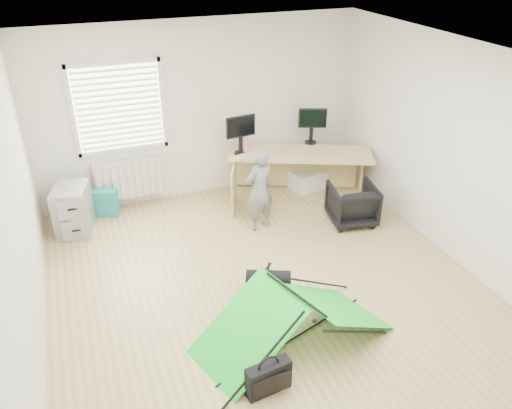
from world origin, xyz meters
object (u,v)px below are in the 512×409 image
object	(u,v)px
monitor_right	(311,130)
kite	(294,317)
desk	(299,175)
person	(260,190)
monitor_left	(240,140)
thermos	(245,144)
laptop_bag	(268,378)
duffel_bag	(268,286)
filing_cabinet	(73,209)
office_chair	(352,204)
storage_crate	(308,180)

from	to	relation	value
monitor_right	kite	distance (m)	3.70
desk	person	bearing A→B (deg)	-120.22
monitor_left	thermos	world-z (taller)	monitor_left
thermos	laptop_bag	distance (m)	3.95
person	duffel_bag	distance (m)	1.57
desk	monitor_left	world-z (taller)	monitor_left
filing_cabinet	office_chair	xyz separation A→B (m)	(3.77, -1.18, -0.05)
filing_cabinet	monitor_right	world-z (taller)	monitor_right
desk	monitor_right	world-z (taller)	monitor_right
kite	laptop_bag	distance (m)	0.72
office_chair	kite	xyz separation A→B (m)	(-1.79, -1.89, 0.01)
filing_cabinet	desk	bearing A→B (deg)	12.03
office_chair	storage_crate	bearing A→B (deg)	-73.80
office_chair	monitor_left	bearing A→B (deg)	-35.58
office_chair	duffel_bag	bearing A→B (deg)	42.75
desk	filing_cabinet	xyz separation A→B (m)	(-3.40, 0.18, -0.03)
person	office_chair	bearing A→B (deg)	151.10
monitor_right	person	world-z (taller)	person
filing_cabinet	laptop_bag	world-z (taller)	filing_cabinet
desk	kite	xyz separation A→B (m)	(-1.42, -2.89, -0.07)
monitor_right	laptop_bag	distance (m)	4.40
thermos	kite	world-z (taller)	thermos
desk	person	world-z (taller)	person
laptop_bag	storage_crate	bearing A→B (deg)	52.12
storage_crate	laptop_bag	size ratio (longest dim) A/B	1.26
monitor_right	duffel_bag	size ratio (longest dim) A/B	0.85
desk	person	xyz separation A→B (m)	(-0.94, -0.68, 0.23)
thermos	duffel_bag	distance (m)	2.60
filing_cabinet	storage_crate	bearing A→B (deg)	15.34
filing_cabinet	storage_crate	world-z (taller)	filing_cabinet
office_chair	duffel_bag	size ratio (longest dim) A/B	1.25
office_chair	kite	world-z (taller)	kite
monitor_left	storage_crate	distance (m)	1.40
monitor_left	person	bearing A→B (deg)	-100.41
monitor_left	thermos	bearing A→B (deg)	2.55
thermos	kite	xyz separation A→B (m)	(-0.63, -3.20, -0.58)
thermos	duffel_bag	bearing A→B (deg)	-103.71
kite	storage_crate	xyz separation A→B (m)	(1.68, 3.09, -0.15)
monitor_right	duffel_bag	bearing A→B (deg)	-103.22
monitor_right	storage_crate	bearing A→B (deg)	-100.03
filing_cabinet	duffel_bag	size ratio (longest dim) A/B	1.32
office_chair	person	xyz separation A→B (m)	(-1.31, 0.32, 0.31)
person	kite	size ratio (longest dim) A/B	0.62
kite	desk	bearing A→B (deg)	45.77
monitor_left	duffel_bag	xyz separation A→B (m)	(-0.51, -2.40, -0.86)
filing_cabinet	duffel_bag	distance (m)	3.06
monitor_left	person	distance (m)	1.05
desk	thermos	distance (m)	0.99
filing_cabinet	laptop_bag	size ratio (longest dim) A/B	1.58
filing_cabinet	monitor_right	distance (m)	3.78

